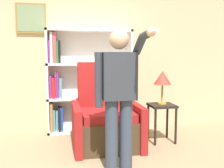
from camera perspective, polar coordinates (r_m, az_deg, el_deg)
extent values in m
cube|color=beige|center=(4.76, -6.92, 6.80)|extent=(8.00, 0.06, 2.80)
cube|color=olive|center=(4.77, -17.22, 13.49)|extent=(0.50, 0.04, 0.50)
cube|color=gray|center=(4.74, -17.25, 13.52)|extent=(0.44, 0.01, 0.44)
cube|color=white|center=(4.60, -13.87, 0.44)|extent=(0.04, 0.28, 1.80)
cube|color=white|center=(4.75, 3.91, 0.80)|extent=(0.04, 0.28, 1.80)
cube|color=white|center=(4.75, -5.00, 0.78)|extent=(1.49, 0.01, 1.80)
cube|color=white|center=(4.79, -4.73, -9.91)|extent=(1.49, 0.28, 0.04)
cube|color=white|center=(4.66, -4.79, -3.05)|extent=(1.49, 0.28, 0.04)
cube|color=white|center=(4.60, -4.86, 4.35)|extent=(1.49, 0.28, 0.04)
cube|color=white|center=(4.62, -4.93, 11.56)|extent=(1.49, 0.28, 0.04)
cube|color=#9E7A47|center=(4.70, -13.01, -7.04)|extent=(0.05, 0.24, 0.49)
cube|color=#5B99A8|center=(4.71, -12.44, -7.72)|extent=(0.03, 0.19, 0.37)
cube|color=#5B99A8|center=(4.71, -11.88, -7.77)|extent=(0.04, 0.16, 0.36)
cube|color=black|center=(4.70, -11.37, -7.43)|extent=(0.03, 0.24, 0.42)
cube|color=#1E47B2|center=(4.70, -10.89, -7.48)|extent=(0.04, 0.18, 0.41)
cube|color=purple|center=(4.61, -13.24, -0.60)|extent=(0.04, 0.19, 0.39)
cube|color=red|center=(4.61, -12.63, -0.81)|extent=(0.05, 0.22, 0.35)
cube|color=purple|center=(4.60, -12.11, -0.33)|extent=(0.03, 0.18, 0.43)
cube|color=purple|center=(4.60, -11.72, -0.24)|extent=(0.03, 0.16, 0.44)
cube|color=#5B99A8|center=(4.60, -11.12, -0.86)|extent=(0.05, 0.19, 0.34)
cube|color=purple|center=(4.57, -13.50, 6.84)|extent=(0.02, 0.21, 0.38)
cube|color=white|center=(4.57, -13.09, 7.69)|extent=(0.04, 0.19, 0.52)
cube|color=#BC4C56|center=(4.57, -12.44, 7.68)|extent=(0.05, 0.17, 0.51)
cube|color=#238438|center=(4.57, -11.84, 6.80)|extent=(0.03, 0.16, 0.37)
cube|color=black|center=(4.57, -11.34, 6.90)|extent=(0.03, 0.20, 0.38)
cube|color=#4C3823|center=(3.93, -1.19, -10.53)|extent=(0.78, 0.84, 0.43)
cube|color=#A31E1E|center=(3.82, -1.09, -6.74)|extent=(0.74, 0.72, 0.12)
cube|color=#A31E1E|center=(4.19, -2.11, -2.27)|extent=(0.78, 0.16, 1.03)
cube|color=#A31E1E|center=(3.86, -7.71, -9.32)|extent=(0.10, 0.92, 0.64)
cube|color=#A31E1E|center=(4.00, 5.08, -8.72)|extent=(0.10, 0.92, 0.64)
cylinder|color=#384256|center=(3.11, -0.08, -11.12)|extent=(0.15, 0.15, 0.85)
cylinder|color=#384256|center=(3.14, 3.06, -10.92)|extent=(0.15, 0.15, 0.85)
cube|color=#333842|center=(2.99, 1.54, 1.76)|extent=(0.38, 0.24, 0.54)
sphere|color=#DBAD89|center=(2.99, 1.56, 9.69)|extent=(0.23, 0.23, 0.23)
cylinder|color=#333842|center=(2.95, -2.94, 0.87)|extent=(0.09, 0.09, 0.63)
cylinder|color=#333842|center=(2.93, 6.01, 8.51)|extent=(0.09, 0.28, 0.23)
cylinder|color=#333842|center=(2.70, 7.58, 10.63)|extent=(0.08, 0.27, 0.10)
sphere|color=#DBAD89|center=(2.58, 8.53, 11.07)|extent=(0.09, 0.09, 0.09)
cylinder|color=white|center=(2.49, 9.27, 11.24)|extent=(0.04, 0.15, 0.04)
cube|color=black|center=(4.17, 10.82, -4.60)|extent=(0.38, 0.38, 0.04)
cylinder|color=black|center=(4.03, 9.41, -9.29)|extent=(0.04, 0.04, 0.56)
cylinder|color=black|center=(4.15, 13.72, -8.91)|extent=(0.04, 0.04, 0.56)
cylinder|color=black|center=(4.32, 7.87, -8.17)|extent=(0.04, 0.04, 0.56)
cylinder|color=black|center=(4.44, 11.93, -7.87)|extent=(0.04, 0.04, 0.56)
cylinder|color=gold|center=(4.16, 10.83, -4.19)|extent=(0.13, 0.13, 0.02)
cylinder|color=gold|center=(4.14, 10.87, -2.06)|extent=(0.03, 0.03, 0.29)
cone|color=#B2382D|center=(4.11, 10.94, 1.36)|extent=(0.27, 0.27, 0.21)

